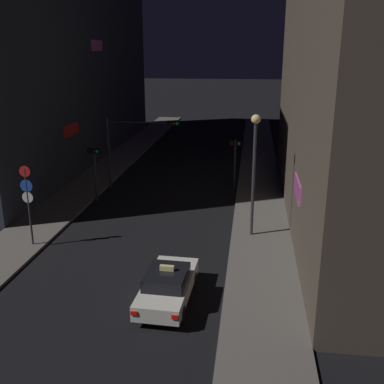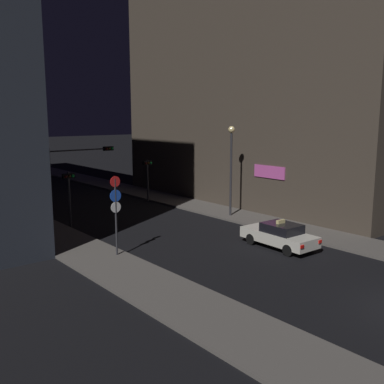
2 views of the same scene
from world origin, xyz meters
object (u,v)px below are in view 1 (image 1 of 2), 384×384
at_px(traffic_light_overhead, 136,138).
at_px(sign_pole_left, 28,198).
at_px(traffic_light_right_kerb, 235,154).
at_px(street_lamp_near_block, 254,155).
at_px(traffic_light_left_kerb, 94,163).
at_px(taxi, 168,285).

relative_size(traffic_light_overhead, sign_pole_left, 1.25).
height_order(traffic_light_right_kerb, sign_pole_left, sign_pole_left).
relative_size(sign_pole_left, street_lamp_near_block, 0.64).
bearing_deg(traffic_light_left_kerb, taxi, -59.57).
xyz_separation_m(traffic_light_overhead, street_lamp_near_block, (8.23, -7.83, 0.77)).
distance_m(sign_pole_left, street_lamp_near_block, 11.65).
height_order(taxi, traffic_light_right_kerb, traffic_light_right_kerb).
height_order(taxi, traffic_light_overhead, traffic_light_overhead).
distance_m(taxi, sign_pole_left, 9.21).
bearing_deg(taxi, traffic_light_left_kerb, 120.43).
bearing_deg(taxi, sign_pole_left, 150.85).
height_order(traffic_light_left_kerb, sign_pole_left, sign_pole_left).
relative_size(traffic_light_overhead, traffic_light_right_kerb, 1.44).
bearing_deg(traffic_light_right_kerb, traffic_light_left_kerb, -155.80).
relative_size(traffic_light_left_kerb, traffic_light_right_kerb, 1.02).
height_order(taxi, sign_pole_left, sign_pole_left).
relative_size(traffic_light_right_kerb, sign_pole_left, 0.87).
height_order(traffic_light_left_kerb, traffic_light_right_kerb, traffic_light_left_kerb).
bearing_deg(street_lamp_near_block, taxi, -114.58).
xyz_separation_m(traffic_light_left_kerb, street_lamp_near_block, (10.29, -4.73, 1.87)).
xyz_separation_m(traffic_light_right_kerb, street_lamp_near_block, (1.31, -8.76, 1.92)).
bearing_deg(street_lamp_near_block, traffic_light_left_kerb, 155.32).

